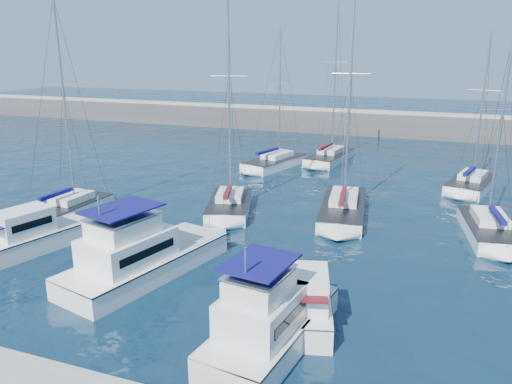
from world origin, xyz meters
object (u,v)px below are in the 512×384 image
(motor_yacht_port_inner, at_px, (140,258))
(sailboat_back_b, at_px, (329,157))
(sailboat_mid_a, at_px, (69,208))
(sailboat_back_a, at_px, (275,162))
(motor_yacht_port_outer, at_px, (34,236))
(sailboat_mid_b, at_px, (230,205))
(sailboat_back_c, at_px, (471,184))
(motor_yacht_stbd_outer, at_px, (302,305))
(sailboat_mid_d, at_px, (343,208))
(motor_yacht_stbd_inner, at_px, (268,323))
(sailboat_mid_e, at_px, (490,229))

(motor_yacht_port_inner, xyz_separation_m, sailboat_back_b, (3.64, 32.33, -0.58))
(sailboat_mid_a, distance_m, sailboat_back_a, 22.69)
(motor_yacht_port_outer, bearing_deg, motor_yacht_port_inner, 8.63)
(motor_yacht_port_outer, xyz_separation_m, sailboat_mid_b, (8.55, 11.25, -0.38))
(sailboat_mid_b, xyz_separation_m, sailboat_back_c, (17.85, 13.30, -0.04))
(motor_yacht_port_outer, distance_m, sailboat_back_b, 33.57)
(motor_yacht_stbd_outer, distance_m, sailboat_mid_b, 16.87)
(sailboat_back_b, bearing_deg, sailboat_mid_d, -66.65)
(sailboat_back_c, bearing_deg, sailboat_mid_d, -115.96)
(motor_yacht_stbd_outer, bearing_deg, sailboat_mid_b, 109.65)
(motor_yacht_port_inner, xyz_separation_m, sailboat_mid_b, (0.15, 12.25, -0.57))
(sailboat_mid_d, bearing_deg, sailboat_back_a, 119.79)
(motor_yacht_port_outer, distance_m, sailboat_mid_a, 6.86)
(motor_yacht_stbd_outer, distance_m, sailboat_back_a, 31.41)
(sailboat_mid_b, height_order, sailboat_back_c, sailboat_mid_b)
(sailboat_back_c, bearing_deg, sailboat_back_a, -171.82)
(sailboat_mid_b, bearing_deg, motor_yacht_port_outer, -144.27)
(sailboat_back_c, bearing_deg, sailboat_mid_a, -133.08)
(motor_yacht_port_inner, xyz_separation_m, motor_yacht_stbd_outer, (9.72, -1.63, -0.19))
(motor_yacht_stbd_inner, height_order, sailboat_mid_e, sailboat_mid_e)
(motor_yacht_stbd_inner, distance_m, sailboat_mid_d, 18.62)
(sailboat_mid_d, height_order, sailboat_back_a, sailboat_mid_d)
(motor_yacht_stbd_inner, relative_size, sailboat_back_b, 0.48)
(sailboat_mid_e, bearing_deg, sailboat_back_b, 120.54)
(motor_yacht_stbd_outer, xyz_separation_m, sailboat_mid_d, (-1.15, 16.25, -0.41))
(sailboat_mid_b, distance_m, sailboat_back_b, 20.38)
(motor_yacht_port_outer, bearing_deg, motor_yacht_stbd_outer, 7.15)
(sailboat_mid_a, bearing_deg, motor_yacht_stbd_outer, -19.88)
(sailboat_back_a, bearing_deg, sailboat_mid_a, -98.55)
(sailboat_mid_a, relative_size, sailboat_back_a, 1.11)
(sailboat_back_b, bearing_deg, motor_yacht_stbd_outer, -72.07)
(sailboat_mid_d, distance_m, sailboat_back_b, 18.40)
(motor_yacht_port_outer, height_order, sailboat_mid_b, sailboat_mid_b)
(sailboat_back_b, bearing_deg, sailboat_mid_e, -43.52)
(sailboat_mid_a, xyz_separation_m, sailboat_back_a, (9.77, 20.47, -0.04))
(motor_yacht_port_outer, bearing_deg, sailboat_back_c, 58.35)
(motor_yacht_port_outer, distance_m, sailboat_mid_e, 29.87)
(sailboat_mid_a, bearing_deg, motor_yacht_port_outer, -63.82)
(motor_yacht_port_outer, bearing_deg, sailboat_mid_b, 68.18)
(motor_yacht_port_outer, relative_size, sailboat_mid_a, 0.46)
(motor_yacht_stbd_inner, bearing_deg, sailboat_mid_a, 158.48)
(motor_yacht_port_inner, relative_size, motor_yacht_stbd_inner, 1.28)
(motor_yacht_stbd_inner, height_order, sailboat_back_c, sailboat_back_c)
(motor_yacht_stbd_inner, height_order, sailboat_back_a, sailboat_back_a)
(sailboat_mid_b, xyz_separation_m, sailboat_back_b, (3.48, 20.08, -0.01))
(sailboat_mid_a, height_order, sailboat_mid_b, sailboat_mid_b)
(motor_yacht_port_outer, relative_size, sailboat_back_b, 0.43)
(sailboat_mid_b, height_order, sailboat_mid_e, sailboat_mid_b)
(sailboat_mid_b, distance_m, sailboat_mid_e, 18.62)
(sailboat_mid_d, xyz_separation_m, sailboat_back_b, (-4.94, 17.72, 0.02))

